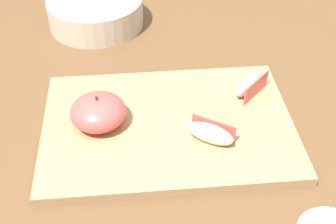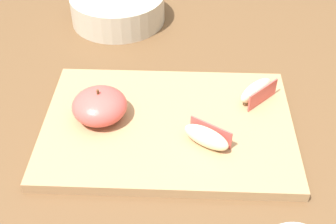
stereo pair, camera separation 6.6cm
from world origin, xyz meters
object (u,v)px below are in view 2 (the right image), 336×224
Objects in this scene: apple_wedge_near_knife at (257,91)px; ceramic_fruit_bowl at (118,7)px; cutting_board at (168,126)px; apple_wedge_front at (207,137)px; apple_half_skin_up at (100,106)px.

ceramic_fruit_bowl is at bearing 133.53° from apple_wedge_near_knife.
ceramic_fruit_bowl is (-0.12, 0.33, 0.02)m from cutting_board.
ceramic_fruit_bowl is (-0.17, 0.37, -0.00)m from apple_wedge_front.
apple_half_skin_up reaches higher than apple_wedge_near_knife.
cutting_board is 5.66× the size of apple_wedge_near_knife.
apple_wedge_front is (0.16, -0.05, -0.01)m from apple_half_skin_up.
apple_wedge_near_knife is (0.08, 0.11, 0.00)m from apple_wedge_front.
apple_half_skin_up is 1.15× the size of apple_wedge_front.
apple_wedge_front is (0.06, -0.05, 0.02)m from cutting_board.
ceramic_fruit_bowl is (-0.01, 0.32, -0.01)m from apple_half_skin_up.
apple_wedge_near_knife reaches higher than cutting_board.
cutting_board is at bearing -70.58° from ceramic_fruit_bowl.
cutting_board is at bearing -155.88° from apple_wedge_near_knife.
ceramic_fruit_bowl reaches higher than apple_wedge_front.
apple_wedge_front is at bearing -127.34° from apple_wedge_near_knife.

